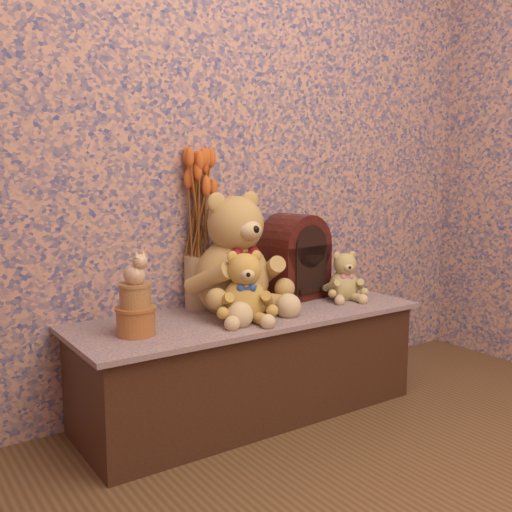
# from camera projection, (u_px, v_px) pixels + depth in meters

# --- Properties ---
(display_shelf) EXTENTS (1.44, 0.53, 0.42)m
(display_shelf) POSITION_uv_depth(u_px,v_px,m) (249.00, 364.00, 2.39)
(display_shelf) COLOR #394D76
(display_shelf) RESTS_ON ground
(teddy_large) EXTENTS (0.44, 0.51, 0.52)m
(teddy_large) POSITION_uv_depth(u_px,v_px,m) (232.00, 248.00, 2.37)
(teddy_large) COLOR #A67840
(teddy_large) RESTS_ON display_shelf
(teddy_medium) EXTENTS (0.32, 0.34, 0.29)m
(teddy_medium) POSITION_uv_depth(u_px,v_px,m) (244.00, 283.00, 2.22)
(teddy_medium) COLOR gold
(teddy_medium) RESTS_ON display_shelf
(teddy_small) EXTENTS (0.25, 0.27, 0.23)m
(teddy_small) POSITION_uv_depth(u_px,v_px,m) (344.00, 274.00, 2.60)
(teddy_small) COLOR tan
(teddy_small) RESTS_ON display_shelf
(cathedral_radio) EXTENTS (0.30, 0.23, 0.38)m
(cathedral_radio) POSITION_uv_depth(u_px,v_px,m) (295.00, 256.00, 2.63)
(cathedral_radio) COLOR black
(cathedral_radio) RESTS_ON display_shelf
(ceramic_vase) EXTENTS (0.14, 0.14, 0.22)m
(ceramic_vase) POSITION_uv_depth(u_px,v_px,m) (201.00, 282.00, 2.44)
(ceramic_vase) COLOR tan
(ceramic_vase) RESTS_ON display_shelf
(dried_stalks) EXTENTS (0.21, 0.21, 0.39)m
(dried_stalks) POSITION_uv_depth(u_px,v_px,m) (200.00, 209.00, 2.39)
(dried_stalks) COLOR #D05921
(dried_stalks) RESTS_ON ceramic_vase
(biscuit_tin_lower) EXTENTS (0.14, 0.14, 0.10)m
(biscuit_tin_lower) POSITION_uv_depth(u_px,v_px,m) (136.00, 322.00, 2.04)
(biscuit_tin_lower) COLOR #BD8F37
(biscuit_tin_lower) RESTS_ON display_shelf
(biscuit_tin_upper) EXTENTS (0.14, 0.14, 0.08)m
(biscuit_tin_upper) POSITION_uv_depth(u_px,v_px,m) (135.00, 296.00, 2.03)
(biscuit_tin_upper) COLOR tan
(biscuit_tin_upper) RESTS_ON biscuit_tin_lower
(cat_figurine) EXTENTS (0.12, 0.12, 0.12)m
(cat_figurine) POSITION_uv_depth(u_px,v_px,m) (134.00, 267.00, 2.02)
(cat_figurine) COLOR silver
(cat_figurine) RESTS_ON biscuit_tin_upper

